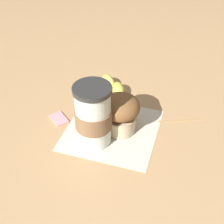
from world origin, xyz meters
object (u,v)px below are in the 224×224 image
object	(u,v)px
banana	(117,95)
sugar_packet	(60,117)
coffee_cup	(93,116)
muffin	(121,112)

from	to	relation	value
banana	sugar_packet	bearing A→B (deg)	133.45
coffee_cup	banana	distance (m)	0.17
muffin	sugar_packet	world-z (taller)	muffin
muffin	banana	distance (m)	0.12
muffin	sugar_packet	xyz separation A→B (m)	(-0.00, 0.16, -0.05)
sugar_packet	coffee_cup	bearing A→B (deg)	-114.32
coffee_cup	sugar_packet	bearing A→B (deg)	65.68
sugar_packet	banana	bearing A→B (deg)	-46.55
banana	sugar_packet	xyz separation A→B (m)	(-0.11, 0.12, -0.01)
coffee_cup	banana	xyz separation A→B (m)	(0.16, -0.01, -0.06)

